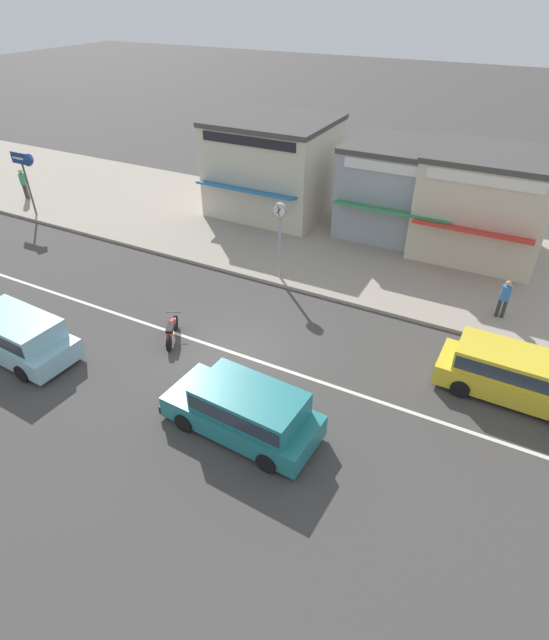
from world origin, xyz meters
TOP-DOWN VIEW (x-y plane):
  - ground_plane at (0.00, 0.00)m, footprint 160.00×160.00m
  - lane_centre_stripe at (0.00, 0.00)m, footprint 50.40×0.14m
  - kerb_strip at (0.00, 9.81)m, footprint 68.00×10.00m
  - minivan_pale_blue_0 at (-6.64, -3.44)m, footprint 4.86×2.16m
  - minivan_yellow_2 at (8.71, 2.22)m, footprint 4.84×1.92m
  - minivan_teal_5 at (2.16, -2.94)m, footprint 4.72×2.21m
  - motorcycle_0 at (-2.45, -0.32)m, footprint 0.99×1.68m
  - street_clock at (-1.00, 5.38)m, footprint 0.60×0.22m
  - arrow_signboard at (-15.46, 5.31)m, footprint 1.62×0.63m
  - pedestrian_mid_kerb at (-18.43, 6.83)m, footprint 0.34×0.34m
  - pedestrian_by_shop at (7.89, 6.48)m, footprint 0.34×0.34m
  - shopfront_corner_warung at (-4.80, 12.10)m, footprint 6.09×6.16m
  - shopfront_mid_block at (6.00, 11.88)m, footprint 5.49×5.44m
  - shopfront_far_kios at (2.40, 12.27)m, footprint 6.03×5.17m

SIDE VIEW (x-z plane):
  - ground_plane at x=0.00m, z-range 0.00..0.00m
  - lane_centre_stripe at x=0.00m, z-range 0.00..0.01m
  - kerb_strip at x=0.00m, z-range 0.00..0.15m
  - motorcycle_0 at x=-2.45m, z-range 0.02..0.82m
  - minivan_yellow_2 at x=8.71m, z-range 0.06..1.63m
  - minivan_teal_5 at x=2.16m, z-range 0.06..1.63m
  - minivan_pale_blue_0 at x=-6.64m, z-range 0.06..1.63m
  - pedestrian_by_shop at x=7.89m, z-range 0.27..1.84m
  - pedestrian_mid_kerb at x=-18.43m, z-range 0.30..2.02m
  - shopfront_far_kios at x=2.40m, z-range 0.16..4.55m
  - shopfront_mid_block at x=6.00m, z-range 0.16..4.78m
  - shopfront_corner_warung at x=-4.80m, z-range 0.16..5.03m
  - street_clock at x=-1.00m, z-range 0.93..4.27m
  - arrow_signboard at x=-15.46m, z-range 1.31..4.71m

